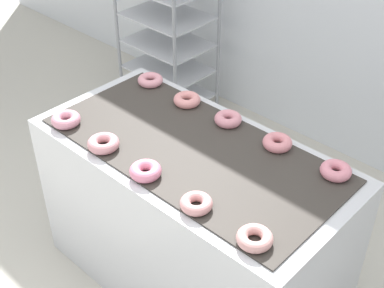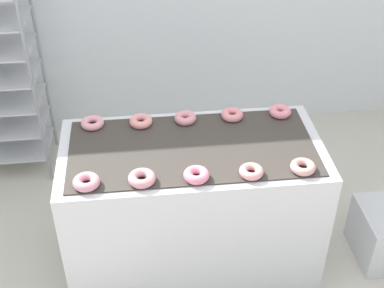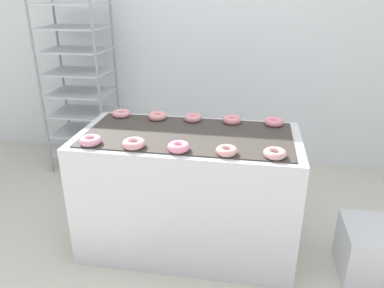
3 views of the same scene
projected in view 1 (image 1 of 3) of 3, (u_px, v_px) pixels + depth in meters
The scene contains 12 objects.
fryer_machine at pixel (192, 220), 2.52m from camera, with size 1.42×0.71×0.84m.
baking_rack_cart at pixel (167, 2), 3.58m from camera, with size 0.59×0.46×1.70m.
donut_near_leftmost at pixel (66, 120), 2.41m from camera, with size 0.13×0.13×0.05m, color pink.
donut_near_left at pixel (103, 143), 2.26m from camera, with size 0.14×0.14×0.05m, color #CF8A8F.
donut_near_center at pixel (145, 171), 2.11m from camera, with size 0.13×0.13×0.05m, color pink.
donut_near_right at pixel (196, 203), 1.96m from camera, with size 0.12×0.12×0.04m, color #D4908E.
donut_near_rightmost at pixel (255, 238), 1.82m from camera, with size 0.13×0.13×0.04m, color #D0938E.
donut_far_leftmost at pixel (150, 80), 2.71m from camera, with size 0.13×0.13×0.04m, color pink.
donut_far_left at pixel (187, 100), 2.56m from camera, with size 0.13×0.13×0.04m, color pink.
donut_far_center at pixel (228, 119), 2.42m from camera, with size 0.13×0.13×0.05m, color #D48591.
donut_far_right at pixel (277, 143), 2.27m from camera, with size 0.13×0.13×0.05m, color #DA8289.
donut_far_rightmost at pixel (336, 171), 2.12m from camera, with size 0.13×0.13×0.05m, color pink.
Camera 1 is at (1.25, -0.73, 2.19)m, focal length 50.00 mm.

